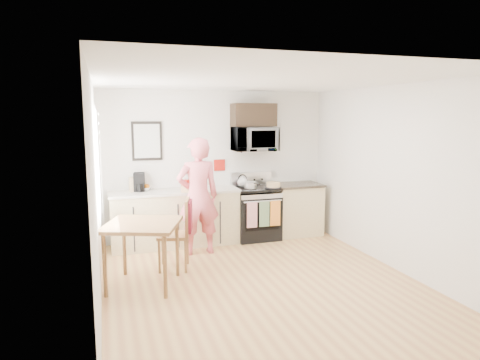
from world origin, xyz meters
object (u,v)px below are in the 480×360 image
object	(u,v)px
dining_table	(142,230)
person	(198,196)
microwave	(254,139)
cake	(273,185)
chair	(183,224)
range	(256,214)

from	to	relation	value
dining_table	person	bearing A→B (deg)	48.36
dining_table	microwave	bearing A→B (deg)	38.92
dining_table	cake	bearing A→B (deg)	31.13
microwave	chair	bearing A→B (deg)	-140.53
range	person	world-z (taller)	person
chair	range	bearing A→B (deg)	52.01
range	cake	world-z (taller)	range
chair	dining_table	bearing A→B (deg)	-127.46
range	microwave	bearing A→B (deg)	90.06
microwave	person	world-z (taller)	microwave
range	dining_table	size ratio (longest dim) A/B	1.17
range	cake	bearing A→B (deg)	-33.18
range	dining_table	xyz separation A→B (m)	(-2.11, -1.60, 0.30)
person	chair	size ratio (longest dim) A/B	1.82
range	dining_table	distance (m)	2.66
dining_table	chair	world-z (taller)	chair
microwave	range	bearing A→B (deg)	-89.94
microwave	person	xyz separation A→B (m)	(-1.15, -0.63, -0.84)
microwave	cake	world-z (taller)	microwave
range	chair	size ratio (longest dim) A/B	1.15
person	dining_table	bearing A→B (deg)	45.97
person	chair	distance (m)	0.75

